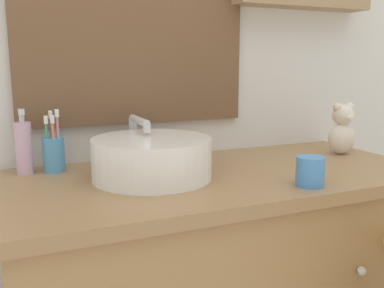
# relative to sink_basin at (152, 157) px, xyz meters

# --- Properties ---
(wall_back) EXTENTS (3.20, 0.18, 2.50)m
(wall_back) POSITION_rel_sink_basin_xyz_m (0.23, 0.29, 0.41)
(wall_back) COLOR silver
(wall_back) RESTS_ON ground_plane
(sink_basin) EXTENTS (0.32, 0.37, 0.16)m
(sink_basin) POSITION_rel_sink_basin_xyz_m (0.00, 0.00, 0.00)
(sink_basin) COLOR white
(sink_basin) RESTS_ON vanity_counter
(toothbrush_holder) EXTENTS (0.06, 0.06, 0.18)m
(toothbrush_holder) POSITION_rel_sink_basin_xyz_m (-0.24, 0.18, -0.00)
(toothbrush_holder) COLOR #4C93C6
(toothbrush_holder) RESTS_ON vanity_counter
(soap_dispenser) EXTENTS (0.05, 0.05, 0.19)m
(soap_dispenser) POSITION_rel_sink_basin_xyz_m (-0.32, 0.18, 0.02)
(soap_dispenser) COLOR #CCA3BC
(soap_dispenser) RESTS_ON vanity_counter
(teddy_bear) EXTENTS (0.10, 0.08, 0.18)m
(teddy_bear) POSITION_rel_sink_basin_xyz_m (0.70, 0.04, 0.03)
(teddy_bear) COLOR beige
(teddy_bear) RESTS_ON vanity_counter
(drinking_cup) EXTENTS (0.07, 0.07, 0.08)m
(drinking_cup) POSITION_rel_sink_basin_xyz_m (0.35, -0.24, -0.02)
(drinking_cup) COLOR #4789D1
(drinking_cup) RESTS_ON vanity_counter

